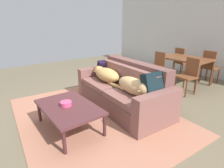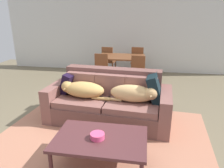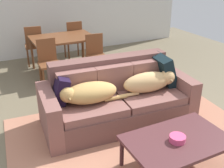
# 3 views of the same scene
# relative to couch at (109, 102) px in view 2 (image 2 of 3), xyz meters

# --- Properties ---
(ground_plane) EXTENTS (10.00, 10.00, 0.00)m
(ground_plane) POSITION_rel_couch_xyz_m (-0.25, -0.35, -0.35)
(ground_plane) COLOR #70644C
(back_partition) EXTENTS (8.00, 0.12, 2.70)m
(back_partition) POSITION_rel_couch_xyz_m (-0.25, 3.65, 1.00)
(back_partition) COLOR silver
(back_partition) RESTS_ON ground
(area_rug) EXTENTS (3.55, 2.89, 0.01)m
(area_rug) POSITION_rel_couch_xyz_m (-0.01, -0.71, -0.34)
(area_rug) COLOR #B4745A
(area_rug) RESTS_ON ground
(couch) EXTENTS (2.28, 1.14, 0.92)m
(couch) POSITION_rel_couch_xyz_m (0.00, 0.00, 0.00)
(couch) COLOR brown
(couch) RESTS_ON ground
(dog_on_left_cushion) EXTENTS (0.93, 0.45, 0.28)m
(dog_on_left_cushion) POSITION_rel_couch_xyz_m (-0.48, -0.10, 0.25)
(dog_on_left_cushion) COLOR tan
(dog_on_left_cushion) RESTS_ON couch
(dog_on_right_cushion) EXTENTS (0.95, 0.39, 0.30)m
(dog_on_right_cushion) POSITION_rel_couch_xyz_m (0.47, -0.17, 0.26)
(dog_on_right_cushion) COLOR tan
(dog_on_right_cushion) RESTS_ON couch
(throw_pillow_by_left_arm) EXTENTS (0.32, 0.43, 0.42)m
(throw_pillow_by_left_arm) POSITION_rel_couch_xyz_m (-0.81, 0.12, 0.29)
(throw_pillow_by_left_arm) COLOR black
(throw_pillow_by_left_arm) RESTS_ON couch
(throw_pillow_by_right_arm) EXTENTS (0.35, 0.51, 0.50)m
(throw_pillow_by_right_arm) POSITION_rel_couch_xyz_m (0.82, -0.02, 0.33)
(throw_pillow_by_right_arm) COLOR black
(throw_pillow_by_right_arm) RESTS_ON couch
(coffee_table) EXTENTS (1.17, 0.75, 0.42)m
(coffee_table) POSITION_rel_couch_xyz_m (0.11, -1.28, 0.03)
(coffee_table) COLOR #52292C
(coffee_table) RESTS_ON ground
(bowl_on_coffee_table) EXTENTS (0.18, 0.18, 0.07)m
(bowl_on_coffee_table) POSITION_rel_couch_xyz_m (0.08, -1.31, 0.10)
(bowl_on_coffee_table) COLOR #EA4C7F
(bowl_on_coffee_table) RESTS_ON coffee_table
(dining_table) EXTENTS (1.31, 0.91, 0.75)m
(dining_table) POSITION_rel_couch_xyz_m (-0.07, 2.34, 0.34)
(dining_table) COLOR brown
(dining_table) RESTS_ON ground
(dining_chair_near_left) EXTENTS (0.41, 0.41, 0.90)m
(dining_chair_near_left) POSITION_rel_couch_xyz_m (-0.55, 1.74, 0.15)
(dining_chair_near_left) COLOR brown
(dining_chair_near_left) RESTS_ON ground
(dining_chair_near_right) EXTENTS (0.45, 0.45, 0.88)m
(dining_chair_near_right) POSITION_rel_couch_xyz_m (0.42, 1.73, 0.14)
(dining_chair_near_right) COLOR brown
(dining_chair_near_right) RESTS_ON ground
(dining_chair_far_left) EXTENTS (0.45, 0.45, 0.92)m
(dining_chair_far_left) POSITION_rel_couch_xyz_m (-0.56, 2.97, 0.16)
(dining_chair_far_left) COLOR brown
(dining_chair_far_left) RESTS_ON ground
(dining_chair_far_right) EXTENTS (0.42, 0.42, 0.94)m
(dining_chair_far_right) POSITION_rel_couch_xyz_m (0.37, 2.93, 0.17)
(dining_chair_far_right) COLOR brown
(dining_chair_far_right) RESTS_ON ground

